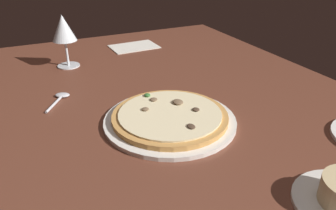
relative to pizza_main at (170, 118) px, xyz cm
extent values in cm
cube|color=brown|center=(-6.06, 1.84, -3.19)|extent=(150.00, 110.00, 4.00)
cylinder|color=silver|center=(0.02, -0.01, -0.69)|extent=(31.14, 31.14, 1.00)
cylinder|color=#C68C47|center=(0.02, -0.01, 0.41)|extent=(27.27, 27.27, 1.20)
cylinder|color=beige|center=(0.02, -0.01, 1.21)|extent=(24.22, 24.22, 0.40)
ellipsoid|color=#4C3828|center=(7.88, 1.30, 1.63)|extent=(2.34, 1.68, 0.44)
ellipsoid|color=#387033|center=(-10.46, -1.45, 1.76)|extent=(1.81, 1.53, 0.70)
ellipsoid|color=#4C3828|center=(1.58, 6.05, 1.66)|extent=(1.91, 1.64, 0.51)
ellipsoid|color=brown|center=(-3.64, -4.72, 1.67)|extent=(1.77, 1.72, 0.52)
ellipsoid|color=brown|center=(-3.61, 3.88, 1.76)|extent=(2.99, 2.50, 0.71)
ellipsoid|color=brown|center=(-7.65, -0.89, 1.65)|extent=(1.99, 1.85, 0.48)
cylinder|color=silver|center=(-48.87, -14.74, -0.99)|extent=(7.38, 7.38, 0.40)
cylinder|color=silver|center=(-48.87, -14.74, 3.44)|extent=(0.80, 0.80, 8.46)
cone|color=silver|center=(-48.87, -14.74, 11.87)|extent=(7.82, 7.82, 8.40)
cone|color=maroon|center=(-48.87, -14.74, 9.05)|extent=(2.31, 2.31, 2.76)
cube|color=silver|center=(-59.93, 12.76, -1.04)|extent=(13.14, 18.58, 0.30)
ellipsoid|color=silver|center=(-25.22, -20.64, -0.69)|extent=(4.51, 4.88, 1.00)
cylinder|color=silver|center=(-21.06, -23.30, -0.84)|extent=(8.70, 5.92, 0.70)
camera|label=1|loc=(61.01, -29.19, 38.01)|focal=35.29mm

